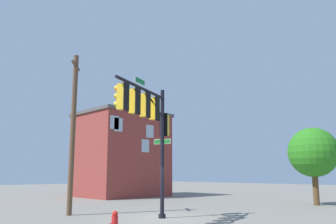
% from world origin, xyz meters
% --- Properties ---
extents(ground_plane, '(120.00, 120.00, 0.00)m').
position_xyz_m(ground_plane, '(0.00, 0.00, 0.00)').
color(ground_plane, slate).
extents(signal_pole_assembly, '(4.92, 2.33, 6.55)m').
position_xyz_m(signal_pole_assembly, '(1.45, 0.60, 4.84)').
color(signal_pole_assembly, black).
rests_on(signal_pole_assembly, ground_plane).
extents(utility_pole, '(1.25, 1.46, 8.85)m').
position_xyz_m(utility_pole, '(2.79, -4.28, 4.56)').
color(utility_pole, brown).
rests_on(utility_pole, ground_plane).
extents(fire_hydrant, '(0.33, 0.24, 0.83)m').
position_xyz_m(fire_hydrant, '(4.47, 2.32, 0.41)').
color(fire_hydrant, red).
rests_on(fire_hydrant, ground_plane).
extents(tree_near, '(3.53, 3.53, 5.47)m').
position_xyz_m(tree_near, '(-12.76, 2.05, 3.68)').
color(tree_near, brown).
rests_on(tree_near, ground_plane).
extents(brick_building, '(7.96, 7.04, 8.12)m').
position_xyz_m(brick_building, '(-8.51, -15.45, 4.07)').
color(brick_building, brown).
rests_on(brick_building, ground_plane).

